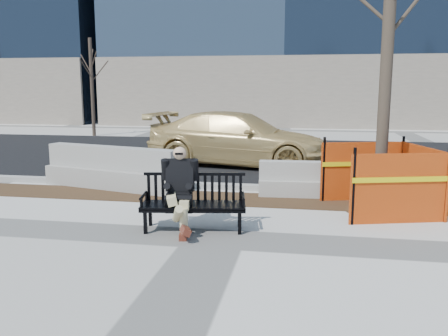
{
  "coord_description": "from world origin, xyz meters",
  "views": [
    {
      "loc": [
        1.34,
        -6.88,
        2.32
      ],
      "look_at": [
        -0.04,
        0.99,
        0.94
      ],
      "focal_mm": 37.94,
      "sensor_mm": 36.0,
      "label": 1
    }
  ],
  "objects_px": {
    "seated_man": "(180,229)",
    "jersey_barrier_left": "(112,188)",
    "tree_fence": "(378,211)",
    "sedan": "(238,165)",
    "bench": "(194,230)",
    "jersey_barrier_right": "(321,197)"
  },
  "relations": [
    {
      "from": "seated_man",
      "to": "jersey_barrier_left",
      "type": "relative_size",
      "value": 0.41
    },
    {
      "from": "tree_fence",
      "to": "sedan",
      "type": "xyz_separation_m",
      "value": [
        -3.37,
        4.79,
        0.0
      ]
    },
    {
      "from": "bench",
      "to": "tree_fence",
      "type": "relative_size",
      "value": 0.26
    },
    {
      "from": "bench",
      "to": "jersey_barrier_right",
      "type": "xyz_separation_m",
      "value": [
        2.13,
        2.77,
        0.0
      ]
    },
    {
      "from": "seated_man",
      "to": "tree_fence",
      "type": "distance_m",
      "value": 3.82
    },
    {
      "from": "bench",
      "to": "jersey_barrier_right",
      "type": "height_order",
      "value": "bench"
    },
    {
      "from": "jersey_barrier_left",
      "to": "jersey_barrier_right",
      "type": "distance_m",
      "value": 4.75
    },
    {
      "from": "sedan",
      "to": "jersey_barrier_right",
      "type": "height_order",
      "value": "sedan"
    },
    {
      "from": "tree_fence",
      "to": "jersey_barrier_right",
      "type": "height_order",
      "value": "tree_fence"
    },
    {
      "from": "seated_man",
      "to": "jersey_barrier_right",
      "type": "height_order",
      "value": "seated_man"
    },
    {
      "from": "bench",
      "to": "sedan",
      "type": "height_order",
      "value": "sedan"
    },
    {
      "from": "seated_man",
      "to": "jersey_barrier_right",
      "type": "xyz_separation_m",
      "value": [
        2.36,
        2.76,
        0.0
      ]
    },
    {
      "from": "sedan",
      "to": "jersey_barrier_right",
      "type": "xyz_separation_m",
      "value": [
        2.34,
        -3.8,
        0.0
      ]
    },
    {
      "from": "sedan",
      "to": "jersey_barrier_left",
      "type": "height_order",
      "value": "sedan"
    },
    {
      "from": "bench",
      "to": "jersey_barrier_left",
      "type": "bearing_deg",
      "value": 123.98
    },
    {
      "from": "sedan",
      "to": "tree_fence",
      "type": "bearing_deg",
      "value": -135.83
    },
    {
      "from": "bench",
      "to": "jersey_barrier_right",
      "type": "distance_m",
      "value": 3.49
    },
    {
      "from": "sedan",
      "to": "bench",
      "type": "bearing_deg",
      "value": -169.09
    },
    {
      "from": "sedan",
      "to": "seated_man",
      "type": "bearing_deg",
      "value": -171.12
    },
    {
      "from": "seated_man",
      "to": "jersey_barrier_right",
      "type": "bearing_deg",
      "value": 40.63
    },
    {
      "from": "tree_fence",
      "to": "jersey_barrier_left",
      "type": "height_order",
      "value": "tree_fence"
    },
    {
      "from": "bench",
      "to": "tree_fence",
      "type": "distance_m",
      "value": 3.62
    }
  ]
}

